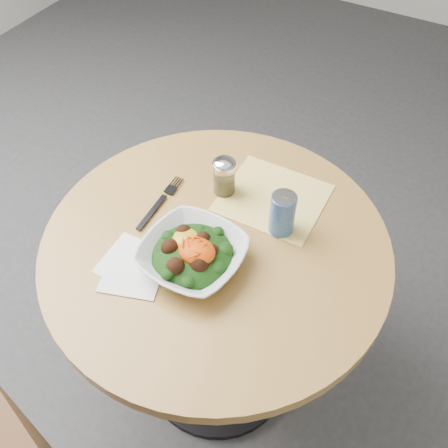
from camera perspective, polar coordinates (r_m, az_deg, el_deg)
name	(u,v)px	position (r m, az deg, el deg)	size (l,w,h in m)	color
ground	(218,368)	(1.92, -0.66, -16.08)	(6.00, 6.00, 0.00)	#303032
table	(217,284)	(1.44, -0.85, -6.90)	(0.90, 0.90, 0.75)	black
cloth_napkin	(273,198)	(1.39, 5.63, 2.99)	(0.27, 0.25, 0.00)	yellow
paper_napkins	(132,267)	(1.25, -10.42, -4.83)	(0.19, 0.19, 0.00)	white
salad_bowl	(193,254)	(1.21, -3.60, -3.48)	(0.26, 0.26, 0.09)	silver
fork	(161,201)	(1.38, -7.18, 2.66)	(0.03, 0.22, 0.00)	black
spice_shaker	(224,176)	(1.36, 0.02, 5.49)	(0.06, 0.06, 0.12)	silver
beverage_can	(282,214)	(1.27, 6.69, 1.18)	(0.07, 0.07, 0.13)	navy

